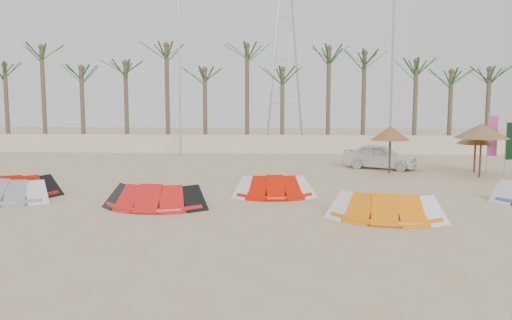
# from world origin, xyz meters

# --- Properties ---
(ground) EXTENTS (120.00, 120.00, 0.00)m
(ground) POSITION_xyz_m (0.00, 0.00, 0.00)
(ground) COLOR beige
(ground) RESTS_ON ground
(boundary_wall) EXTENTS (60.00, 0.30, 1.30)m
(boundary_wall) POSITION_xyz_m (0.00, 22.00, 0.65)
(boundary_wall) COLOR beige
(boundary_wall) RESTS_ON ground
(palm_line) EXTENTS (52.00, 4.00, 7.70)m
(palm_line) POSITION_xyz_m (0.67, 23.50, 6.44)
(palm_line) COLOR brown
(palm_line) RESTS_ON ground
(lamp_b) EXTENTS (1.25, 0.14, 11.00)m
(lamp_b) POSITION_xyz_m (-5.96, 20.00, 5.77)
(lamp_b) COLOR #A5A8AD
(lamp_b) RESTS_ON ground
(lamp_c) EXTENTS (1.25, 0.14, 11.00)m
(lamp_c) POSITION_xyz_m (8.04, 20.00, 5.77)
(lamp_c) COLOR #A5A8AD
(lamp_c) RESTS_ON ground
(pylon) EXTENTS (3.00, 3.00, 14.00)m
(pylon) POSITION_xyz_m (1.00, 28.00, 0.00)
(pylon) COLOR #A5A8AD
(pylon) RESTS_ON ground
(kite_grey) EXTENTS (3.23, 1.73, 0.90)m
(kite_grey) POSITION_xyz_m (-8.80, 3.82, 0.42)
(kite_grey) COLOR gray
(kite_grey) RESTS_ON ground
(kite_red_left) EXTENTS (3.69, 2.62, 0.90)m
(kite_red_left) POSITION_xyz_m (-8.96, 4.64, 0.42)
(kite_red_left) COLOR #B91002
(kite_red_left) RESTS_ON ground
(kite_red_mid) EXTENTS (3.51, 1.75, 0.90)m
(kite_red_mid) POSITION_xyz_m (-3.20, 3.10, 0.42)
(kite_red_mid) COLOR red
(kite_red_mid) RESTS_ON ground
(kite_red_right) EXTENTS (3.09, 1.78, 0.90)m
(kite_red_right) POSITION_xyz_m (0.75, 5.31, 0.42)
(kite_red_right) COLOR red
(kite_red_right) RESTS_ON ground
(kite_orange) EXTENTS (3.59, 2.12, 0.90)m
(kite_orange) POSITION_xyz_m (4.16, 1.84, 0.42)
(kite_orange) COLOR orange
(kite_orange) RESTS_ON ground
(parasol_left) EXTENTS (1.94, 1.94, 2.37)m
(parasol_left) POSITION_xyz_m (6.38, 12.02, 2.01)
(parasol_left) COLOR #4C331E
(parasol_left) RESTS_ON ground
(parasol_mid) EXTENTS (2.48, 2.48, 2.57)m
(parasol_mid) POSITION_xyz_m (10.36, 10.78, 2.21)
(parasol_mid) COLOR #4C331E
(parasol_mid) RESTS_ON ground
(parasol_right) EXTENTS (1.86, 1.86, 2.16)m
(parasol_right) POSITION_xyz_m (10.74, 12.49, 1.80)
(parasol_right) COLOR #4C331E
(parasol_right) RESTS_ON ground
(flag_pink) EXTENTS (0.44, 0.16, 3.08)m
(flag_pink) POSITION_xyz_m (11.34, 12.07, 1.83)
(flag_pink) COLOR #A5A8AD
(flag_pink) RESTS_ON ground
(flag_green) EXTENTS (0.45, 0.12, 2.76)m
(flag_green) POSITION_xyz_m (11.83, 11.18, 1.63)
(flag_green) COLOR #A5A8AD
(flag_green) RESTS_ON ground
(car) EXTENTS (4.21, 3.12, 1.34)m
(car) POSITION_xyz_m (6.23, 13.78, 0.67)
(car) COLOR white
(car) RESTS_ON ground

